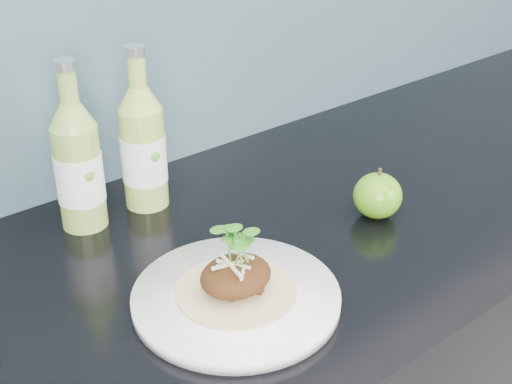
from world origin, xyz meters
TOP-DOWN VIEW (x-y plane):
  - dinner_plate at (-0.08, 1.60)m, footprint 0.29×0.29m
  - pork_taco at (-0.08, 1.60)m, footprint 0.14×0.14m
  - green_apple at (0.21, 1.64)m, footprint 0.07×0.07m
  - cider_bottle_left at (-0.13, 1.88)m, footprint 0.09×0.09m
  - cider_bottle_right at (-0.03, 1.88)m, footprint 0.07×0.07m

SIDE VIEW (x-z plane):
  - dinner_plate at x=-0.08m, z-range 0.90..0.92m
  - green_apple at x=0.21m, z-range 0.90..0.97m
  - pork_taco at x=-0.08m, z-range 0.90..0.99m
  - cider_bottle_left at x=-0.13m, z-range 0.87..1.11m
  - cider_bottle_right at x=-0.03m, z-range 0.87..1.11m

